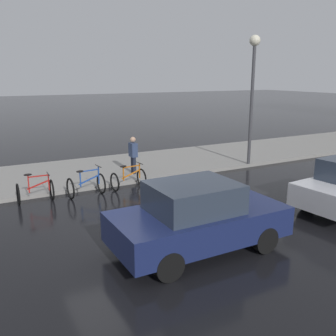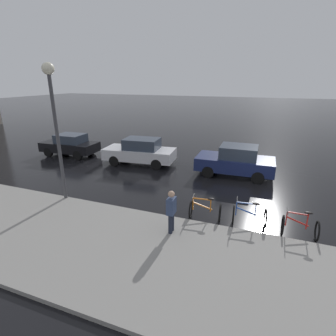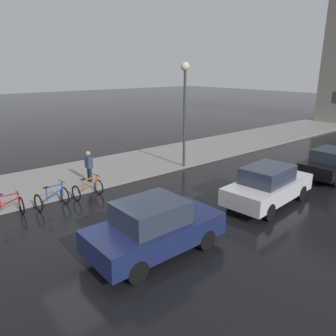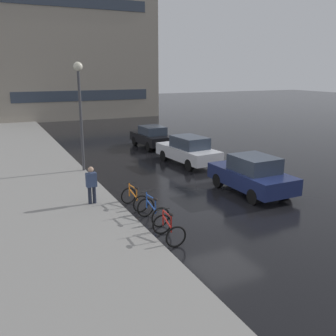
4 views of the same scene
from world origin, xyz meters
TOP-DOWN VIEW (x-y plane):
  - ground_plane at (0.00, 0.00)m, footprint 140.00×140.00m
  - sidewalk_kerb at (-6.00, 10.00)m, footprint 4.80×60.00m
  - bicycle_nearest at (-3.20, -1.50)m, footprint 0.72×1.12m
  - bicycle_second at (-3.03, 0.15)m, footprint 0.83×1.23m
  - bicycle_third at (-3.13, 1.74)m, footprint 0.79×1.22m
  - car_navy at (2.20, 1.29)m, footprint 1.98×4.15m
  - pedestrian at (-4.60, 2.57)m, footprint 0.40×0.25m
  - streetlamp at (-3.70, 7.81)m, footprint 0.46×0.46m

SIDE VIEW (x-z plane):
  - ground_plane at x=0.00m, z-range 0.00..0.00m
  - sidewalk_kerb at x=-6.00m, z-range 0.00..0.14m
  - bicycle_third at x=-3.13m, z-range -0.08..0.84m
  - bicycle_nearest at x=-3.20m, z-range -0.10..0.89m
  - bicycle_second at x=-3.03m, z-range -0.11..0.91m
  - car_navy at x=2.20m, z-range -0.01..1.66m
  - pedestrian at x=-4.60m, z-range 0.10..1.75m
  - streetlamp at x=-3.70m, z-range 1.16..6.83m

